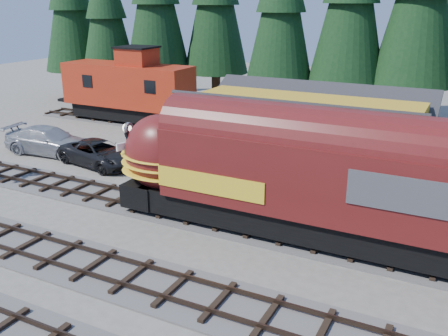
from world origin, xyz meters
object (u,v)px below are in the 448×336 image
at_px(depot, 305,132).
at_px(pickup_truck_a, 99,153).
at_px(pickup_truck_b, 49,141).
at_px(caboose, 128,88).
at_px(locomotive, 275,178).

bearing_deg(depot, pickup_truck_a, -168.21).
relative_size(pickup_truck_a, pickup_truck_b, 0.91).
bearing_deg(depot, caboose, 156.91).
bearing_deg(pickup_truck_b, pickup_truck_a, -101.14).
height_order(pickup_truck_a, pickup_truck_b, pickup_truck_b).
height_order(locomotive, pickup_truck_a, locomotive).
height_order(locomotive, caboose, caboose).
xyz_separation_m(pickup_truck_a, pickup_truck_b, (-4.60, 0.40, 0.12)).
bearing_deg(pickup_truck_b, caboose, -2.10).
height_order(depot, caboose, caboose).
height_order(depot, pickup_truck_b, depot).
height_order(depot, pickup_truck_a, depot).
bearing_deg(pickup_truck_a, depot, -67.62).
relative_size(depot, locomotive, 0.79).
relative_size(depot, caboose, 1.14).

